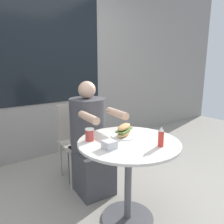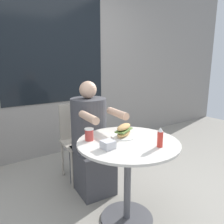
{
  "view_description": "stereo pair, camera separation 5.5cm",
  "coord_description": "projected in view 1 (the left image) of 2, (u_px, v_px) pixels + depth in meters",
  "views": [
    {
      "loc": [
        -1.11,
        -1.25,
        1.34
      ],
      "look_at": [
        0.0,
        0.23,
        0.92
      ],
      "focal_mm": 35.0,
      "sensor_mm": 36.0,
      "label": 1
    },
    {
      "loc": [
        -1.06,
        -1.28,
        1.34
      ],
      "look_at": [
        0.0,
        0.23,
        0.92
      ],
      "focal_mm": 35.0,
      "sensor_mm": 36.0,
      "label": 2
    }
  ],
  "objects": [
    {
      "name": "sandwich_on_plate",
      "position": [
        124.0,
        131.0,
        1.86
      ],
      "size": [
        0.21,
        0.21,
        0.11
      ],
      "rotation": [
        0.0,
        0.0,
        0.44
      ],
      "color": "white",
      "rests_on": "cafe_table"
    },
    {
      "name": "ground_plane",
      "position": [
        127.0,
        218.0,
        1.92
      ],
      "size": [
        8.0,
        8.0,
        0.0
      ],
      "primitive_type": "plane",
      "color": "gray"
    },
    {
      "name": "seated_diner",
      "position": [
        90.0,
        145.0,
        2.28
      ],
      "size": [
        0.41,
        0.68,
        1.16
      ],
      "rotation": [
        0.0,
        0.0,
        3.06
      ],
      "color": "#424247",
      "rests_on": "ground_plane"
    },
    {
      "name": "napkin_box",
      "position": [
        109.0,
        145.0,
        1.6
      ],
      "size": [
        0.09,
        0.09,
        0.06
      ],
      "rotation": [
        0.0,
        0.0,
        0.04
      ],
      "color": "silver",
      "rests_on": "cafe_table"
    },
    {
      "name": "storefront_wall",
      "position": [
        45.0,
        58.0,
        2.99
      ],
      "size": [
        8.0,
        0.09,
        2.8
      ],
      "color": "gray",
      "rests_on": "ground_plane"
    },
    {
      "name": "cafe_table",
      "position": [
        128.0,
        162.0,
        1.8
      ],
      "size": [
        0.83,
        0.83,
        0.72
      ],
      "color": "beige",
      "rests_on": "ground_plane"
    },
    {
      "name": "diner_chair",
      "position": [
        75.0,
        134.0,
        2.56
      ],
      "size": [
        0.41,
        0.41,
        0.87
      ],
      "rotation": [
        0.0,
        0.0,
        3.06
      ],
      "color": "#ADA393",
      "rests_on": "ground_plane"
    },
    {
      "name": "drink_cup",
      "position": [
        90.0,
        134.0,
        1.76
      ],
      "size": [
        0.07,
        0.07,
        0.1
      ],
      "color": "#B73D38",
      "rests_on": "cafe_table"
    },
    {
      "name": "condiment_bottle",
      "position": [
        161.0,
        137.0,
        1.64
      ],
      "size": [
        0.04,
        0.04,
        0.15
      ],
      "color": "red",
      "rests_on": "cafe_table"
    }
  ]
}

